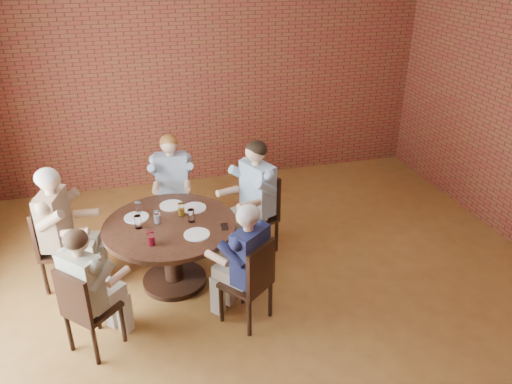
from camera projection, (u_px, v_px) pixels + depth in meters
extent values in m
plane|color=olive|center=(277.00, 321.00, 4.95)|extent=(7.00, 7.00, 0.00)
plane|color=brown|center=(208.00, 70.00, 7.20)|extent=(7.00, 0.00, 7.00)
cylinder|color=black|center=(175.00, 280.00, 5.50)|extent=(0.69, 0.69, 0.06)
cylinder|color=black|center=(173.00, 256.00, 5.35)|extent=(0.20, 0.20, 0.64)
cylinder|color=#3E2116|center=(170.00, 226.00, 5.18)|extent=(1.39, 1.39, 0.05)
cube|color=black|center=(253.00, 218.00, 5.91)|extent=(0.59, 0.59, 0.04)
cube|color=black|center=(267.00, 193.00, 5.90)|extent=(0.21, 0.44, 0.52)
cylinder|color=black|center=(230.00, 233.00, 6.04)|extent=(0.04, 0.04, 0.41)
cylinder|color=black|center=(250.00, 247.00, 5.76)|extent=(0.04, 0.04, 0.41)
cylinder|color=black|center=(256.00, 223.00, 6.26)|extent=(0.04, 0.04, 0.41)
cylinder|color=black|center=(276.00, 236.00, 5.98)|extent=(0.04, 0.04, 0.41)
cube|color=black|center=(174.00, 202.00, 6.27)|extent=(0.46, 0.46, 0.04)
cube|color=black|center=(173.00, 178.00, 6.32)|extent=(0.42, 0.09, 0.47)
cylinder|color=black|center=(161.00, 226.00, 6.20)|extent=(0.04, 0.04, 0.41)
cylinder|color=black|center=(189.00, 224.00, 6.24)|extent=(0.04, 0.04, 0.41)
cylinder|color=black|center=(162.00, 212.00, 6.51)|extent=(0.04, 0.04, 0.41)
cylinder|color=black|center=(189.00, 210.00, 6.55)|extent=(0.04, 0.04, 0.41)
cube|color=black|center=(66.00, 250.00, 5.31)|extent=(0.54, 0.54, 0.04)
cube|color=black|center=(42.00, 228.00, 5.18)|extent=(0.15, 0.44, 0.51)
cylinder|color=black|center=(82.00, 278.00, 5.24)|extent=(0.04, 0.04, 0.41)
cylinder|color=black|center=(93.00, 257.00, 5.58)|extent=(0.04, 0.04, 0.41)
cylinder|color=black|center=(45.00, 278.00, 5.23)|extent=(0.04, 0.04, 0.41)
cylinder|color=black|center=(58.00, 257.00, 5.58)|extent=(0.04, 0.04, 0.41)
cube|color=black|center=(93.00, 309.00, 4.46)|extent=(0.55, 0.55, 0.04)
cube|color=black|center=(73.00, 298.00, 4.22)|extent=(0.30, 0.31, 0.45)
cylinder|color=black|center=(123.00, 324.00, 4.61)|extent=(0.04, 0.04, 0.41)
cylinder|color=black|center=(97.00, 311.00, 4.76)|extent=(0.04, 0.04, 0.41)
cylinder|color=black|center=(96.00, 346.00, 4.36)|extent=(0.04, 0.04, 0.41)
cylinder|color=black|center=(69.00, 332.00, 4.51)|extent=(0.04, 0.04, 0.41)
cube|color=black|center=(246.00, 283.00, 4.79)|extent=(0.57, 0.57, 0.04)
cube|color=black|center=(261.00, 268.00, 4.59)|extent=(0.34, 0.28, 0.46)
cylinder|color=black|center=(243.00, 286.00, 5.11)|extent=(0.04, 0.04, 0.41)
cylinder|color=black|center=(221.00, 304.00, 4.86)|extent=(0.04, 0.04, 0.41)
cylinder|color=black|center=(270.00, 299.00, 4.93)|extent=(0.04, 0.04, 0.41)
cylinder|color=black|center=(249.00, 318.00, 4.68)|extent=(0.04, 0.04, 0.41)
cylinder|color=white|center=(194.00, 208.00, 5.46)|extent=(0.26, 0.26, 0.01)
cylinder|color=white|center=(171.00, 205.00, 5.51)|extent=(0.26, 0.26, 0.01)
cylinder|color=white|center=(137.00, 217.00, 5.27)|extent=(0.26, 0.26, 0.01)
cylinder|color=white|center=(197.00, 234.00, 4.97)|extent=(0.26, 0.26, 0.01)
cylinder|color=white|center=(191.00, 216.00, 5.18)|extent=(0.07, 0.07, 0.14)
cylinder|color=white|center=(181.00, 209.00, 5.30)|extent=(0.07, 0.07, 0.14)
cylinder|color=white|center=(139.00, 208.00, 5.33)|extent=(0.07, 0.07, 0.14)
cylinder|color=white|center=(157.00, 217.00, 5.15)|extent=(0.07, 0.07, 0.14)
cylinder|color=white|center=(138.00, 222.00, 5.06)|extent=(0.07, 0.07, 0.14)
cylinder|color=white|center=(151.00, 239.00, 4.78)|extent=(0.07, 0.07, 0.14)
cube|color=black|center=(224.00, 227.00, 5.11)|extent=(0.08, 0.14, 0.01)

